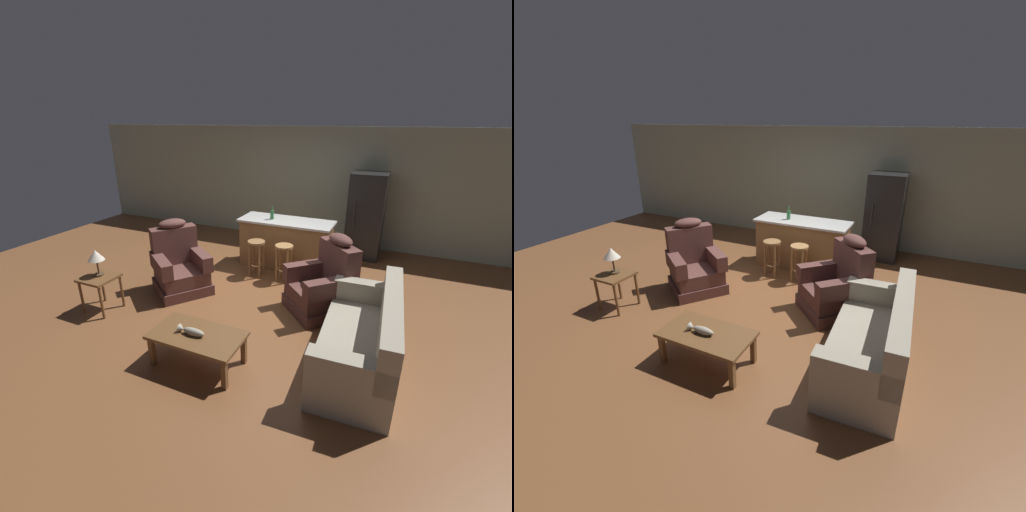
# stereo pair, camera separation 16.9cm
# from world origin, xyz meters

# --- Properties ---
(ground_plane) EXTENTS (12.00, 12.00, 0.00)m
(ground_plane) POSITION_xyz_m (0.00, 0.00, 0.00)
(ground_plane) COLOR brown
(back_wall) EXTENTS (12.00, 0.05, 2.60)m
(back_wall) POSITION_xyz_m (0.00, 3.12, 1.30)
(back_wall) COLOR #9EA88E
(back_wall) RESTS_ON ground_plane
(coffee_table) EXTENTS (1.10, 0.60, 0.42)m
(coffee_table) POSITION_xyz_m (0.04, -1.86, 0.36)
(coffee_table) COLOR brown
(coffee_table) RESTS_ON ground_plane
(fish_figurine) EXTENTS (0.34, 0.10, 0.10)m
(fish_figurine) POSITION_xyz_m (-0.01, -1.89, 0.46)
(fish_figurine) COLOR #4C3823
(fish_figurine) RESTS_ON coffee_table
(couch) EXTENTS (0.93, 1.94, 0.94)m
(couch) POSITION_xyz_m (1.83, -1.08, 0.34)
(couch) COLOR #9E937F
(couch) RESTS_ON ground_plane
(recliner_near_lamp) EXTENTS (1.18, 1.18, 1.20)m
(recliner_near_lamp) POSITION_xyz_m (-1.31, -0.32, 0.42)
(recliner_near_lamp) COLOR brown
(recliner_near_lamp) RESTS_ON ground_plane
(recliner_near_island) EXTENTS (1.19, 1.19, 1.20)m
(recliner_near_island) POSITION_xyz_m (1.10, -0.01, 0.42)
(recliner_near_island) COLOR brown
(recliner_near_island) RESTS_ON ground_plane
(end_table) EXTENTS (0.48, 0.48, 0.56)m
(end_table) POSITION_xyz_m (-1.99, -1.38, 0.46)
(end_table) COLOR brown
(end_table) RESTS_ON ground_plane
(table_lamp) EXTENTS (0.24, 0.24, 0.41)m
(table_lamp) POSITION_xyz_m (-2.02, -1.35, 0.87)
(table_lamp) COLOR #4C3823
(table_lamp) RESTS_ON end_table
(kitchen_island) EXTENTS (1.80, 0.70, 0.95)m
(kitchen_island) POSITION_xyz_m (0.00, 1.35, 0.48)
(kitchen_island) COLOR olive
(kitchen_island) RESTS_ON ground_plane
(bar_stool_left) EXTENTS (0.32, 0.32, 0.68)m
(bar_stool_left) POSITION_xyz_m (-0.35, 0.72, 0.47)
(bar_stool_left) COLOR olive
(bar_stool_left) RESTS_ON ground_plane
(bar_stool_right) EXTENTS (0.32, 0.32, 0.68)m
(bar_stool_right) POSITION_xyz_m (0.19, 0.72, 0.47)
(bar_stool_right) COLOR #A87A47
(bar_stool_right) RESTS_ON ground_plane
(refrigerator) EXTENTS (0.70, 0.69, 1.76)m
(refrigerator) POSITION_xyz_m (1.31, 2.55, 0.88)
(refrigerator) COLOR black
(refrigerator) RESTS_ON ground_plane
(bottle_tall_green) EXTENTS (0.07, 0.07, 0.25)m
(bottle_tall_green) POSITION_xyz_m (-0.28, 1.31, 1.04)
(bottle_tall_green) COLOR #2D6B38
(bottle_tall_green) RESTS_ON kitchen_island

